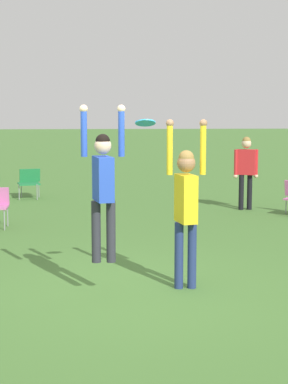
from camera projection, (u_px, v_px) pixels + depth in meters
ground_plane at (128, 292)px, 8.54m from camera, size 120.00×120.00×0.00m
person_jumping at (103, 180)px, 8.20m from camera, size 0.58×0.46×2.03m
person_defending at (186, 199)px, 8.55m from camera, size 0.55×0.43×2.28m
frisbee at (145, 123)px, 8.07m from camera, size 0.26×0.25×0.10m
camping_chair_1 at (29, 181)px, 17.14m from camera, size 0.66×0.70×0.77m
person_spectator_near at (246, 166)px, 15.15m from camera, size 0.60×0.36×1.74m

